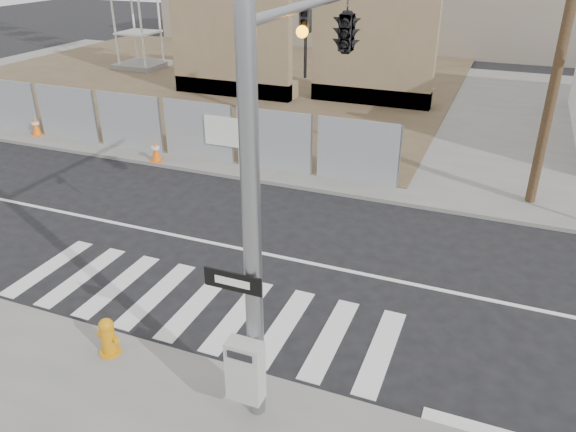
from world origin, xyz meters
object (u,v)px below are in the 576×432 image
at_px(traffic_cone_d, 213,147).
at_px(traffic_cone_c, 156,151).
at_px(signal_pole, 320,86).
at_px(traffic_cone_b, 36,126).
at_px(fire_hydrant, 108,336).

bearing_deg(traffic_cone_d, traffic_cone_c, -149.49).
bearing_deg(traffic_cone_c, signal_pole, -38.22).
distance_m(traffic_cone_b, traffic_cone_c, 5.93).
relative_size(signal_pole, traffic_cone_c, 9.63).
bearing_deg(signal_pole, traffic_cone_b, 153.43).
height_order(signal_pole, traffic_cone_d, signal_pole).
distance_m(fire_hydrant, traffic_cone_c, 10.02).
bearing_deg(traffic_cone_b, signal_pole, -26.57).
xyz_separation_m(fire_hydrant, traffic_cone_d, (-3.19, 9.75, 0.02)).
relative_size(traffic_cone_c, traffic_cone_d, 0.91).
bearing_deg(signal_pole, fire_hydrant, -141.06).
relative_size(fire_hydrant, traffic_cone_c, 1.04).
xyz_separation_m(signal_pole, traffic_cone_d, (-6.29, 7.25, -4.27)).
distance_m(traffic_cone_c, traffic_cone_d, 1.93).
bearing_deg(traffic_cone_d, traffic_cone_b, -177.56).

